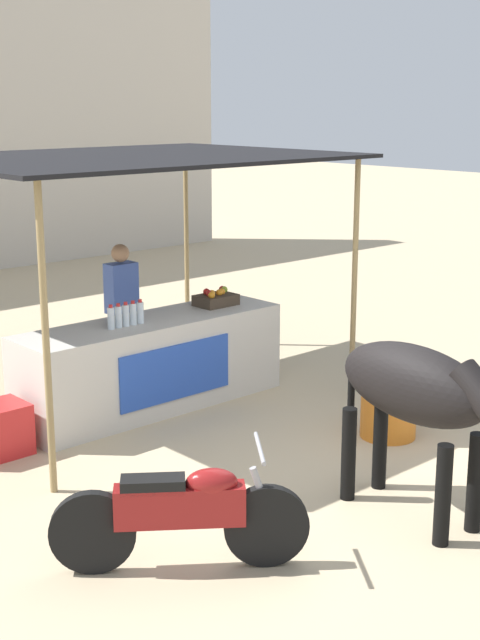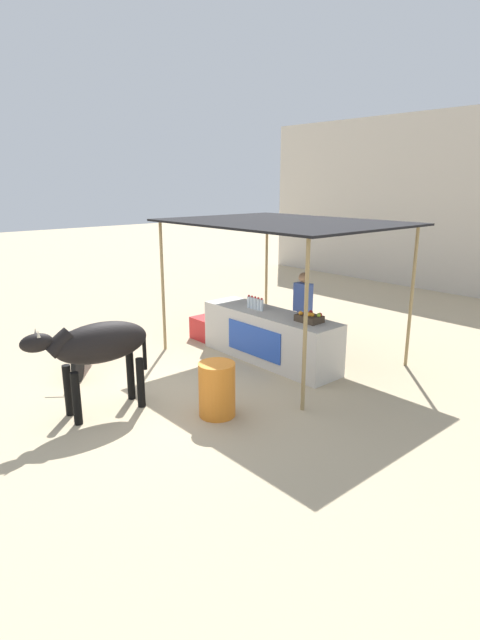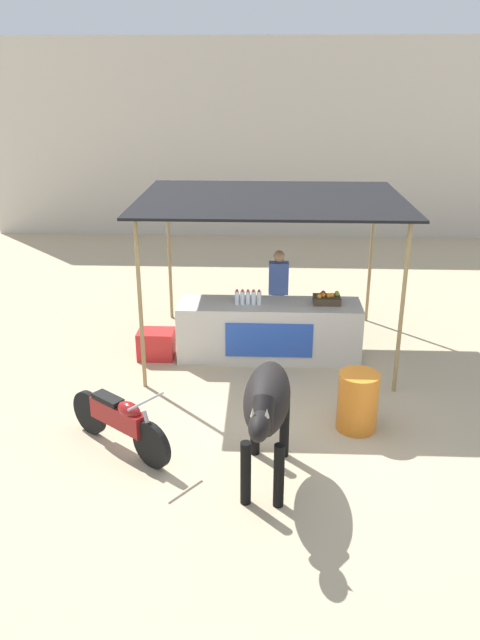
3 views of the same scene
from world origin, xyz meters
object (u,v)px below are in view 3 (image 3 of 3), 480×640
(fruit_crate, at_px, (327,299))
(vendor_behind_counter, at_px, (278,295))
(water_barrel, at_px, (358,401))
(cow, at_px, (267,404))
(motorcycle_parked, at_px, (120,420))
(cooler_box, at_px, (156,344))
(stall_counter, at_px, (269,331))

(fruit_crate, distance_m, vendor_behind_counter, 1.06)
(water_barrel, xyz_separation_m, cow, (-1.22, -1.23, 0.63))
(motorcycle_parked, bearing_deg, cooler_box, 90.15)
(stall_counter, bearing_deg, cow, -90.69)
(cow, bearing_deg, vendor_behind_counter, 87.28)
(water_barrel, bearing_deg, fruit_crate, 96.03)
(water_barrel, bearing_deg, cooler_box, 145.29)
(fruit_crate, distance_m, water_barrel, 2.37)
(fruit_crate, distance_m, motorcycle_parked, 4.09)
(fruit_crate, xyz_separation_m, cow, (-0.98, -3.50, -0.00))
(vendor_behind_counter, height_order, cooler_box, vendor_behind_counter)
(cooler_box, relative_size, cow, 0.33)
(vendor_behind_counter, bearing_deg, fruit_crate, -41.79)
(cooler_box, xyz_separation_m, cow, (1.84, -3.35, 0.79))
(fruit_crate, height_order, cooler_box, fruit_crate)
(fruit_crate, relative_size, motorcycle_parked, 0.30)
(cooler_box, bearing_deg, cow, -61.20)
(fruit_crate, bearing_deg, cow, -105.63)
(cooler_box, distance_m, motorcycle_parked, 2.76)
(water_barrel, relative_size, cow, 0.44)
(stall_counter, relative_size, motorcycle_parked, 2.04)
(stall_counter, height_order, vendor_behind_counter, vendor_behind_counter)
(vendor_behind_counter, xyz_separation_m, cow, (-0.20, -4.20, 0.18))
(cow, bearing_deg, water_barrel, 45.22)
(fruit_crate, bearing_deg, motorcycle_parked, -134.07)
(cooler_box, bearing_deg, stall_counter, 2.95)
(stall_counter, distance_m, vendor_behind_counter, 0.85)
(fruit_crate, height_order, cow, cow)
(motorcycle_parked, bearing_deg, stall_counter, 56.67)
(cow, distance_m, motorcycle_parked, 2.02)
(stall_counter, xyz_separation_m, cow, (-0.04, -3.45, 0.55))
(vendor_behind_counter, relative_size, cow, 0.90)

